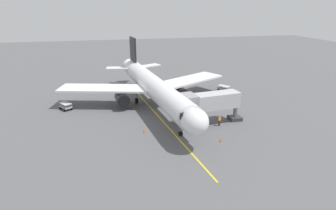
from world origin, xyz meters
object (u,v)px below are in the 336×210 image
Objects in this scene: baggage_cart_near_nose at (66,106)px; baggage_cart_portside at (224,88)px; safety_cone_nose_left at (221,140)px; safety_cone_wing_port at (144,131)px; jet_bridge at (206,103)px; ground_crew_marshaller at (219,121)px; safety_cone_nose_right at (237,114)px; airplane at (153,86)px.

baggage_cart_near_nose is 33.80m from baggage_cart_portside.
safety_cone_nose_left is 1.00× the size of safety_cone_wing_port.
ground_crew_marshaller is at bearing 151.45° from jet_bridge.
ground_crew_marshaller is 0.58× the size of baggage_cart_near_nose.
ground_crew_marshaller reaches higher than safety_cone_wing_port.
ground_crew_marshaller is 12.23m from safety_cone_wing_port.
safety_cone_nose_right is at bearing -144.83° from ground_crew_marshaller.
baggage_cart_portside reaches higher than safety_cone_nose_left.
safety_cone_nose_right is (-4.68, -3.30, -0.61)m from ground_crew_marshaller.
ground_crew_marshaller is 3.11× the size of safety_cone_wing_port.
airplane is at bearing 173.32° from baggage_cart_near_nose.
baggage_cart_near_nose reaches higher than safety_cone_wing_port.
jet_bridge is 20.94× the size of safety_cone_nose_right.
safety_cone_nose_left is (-0.03, 6.44, -3.49)m from jet_bridge.
baggage_cart_portside is at bearing -160.17° from airplane.
safety_cone_nose_right is (-13.38, 8.33, -3.73)m from airplane.
baggage_cart_portside is 25.51m from safety_cone_nose_left.
baggage_cart_portside is 27.40m from safety_cone_wing_port.
jet_bridge reaches higher than safety_cone_wing_port.
baggage_cart_portside is at bearing -122.26° from jet_bridge.
safety_cone_wing_port is (16.90, 3.25, 0.00)m from safety_cone_nose_right.
airplane is at bearing -31.92° from safety_cone_nose_right.
safety_cone_nose_left is 10.91m from safety_cone_nose_right.
ground_crew_marshaller is (-8.70, 11.63, -3.12)m from airplane.
baggage_cart_near_nose is 5.36× the size of safety_cone_wing_port.
jet_bridge is 3.67m from ground_crew_marshaller.
baggage_cart_portside is 15.09m from safety_cone_nose_right.
safety_cone_nose_left is 1.00× the size of safety_cone_nose_right.
safety_cone_nose_left is at bearing 140.55° from baggage_cart_near_nose.
safety_cone_wing_port is at bearing -0.22° from ground_crew_marshaller.
airplane is 12.50m from jet_bridge.
safety_cone_nose_left is (-22.95, 18.88, -0.38)m from baggage_cart_near_nose.
airplane reaches higher than baggage_cart_near_nose.
ground_crew_marshaller reaches higher than safety_cone_nose_right.
ground_crew_marshaller is 3.11× the size of safety_cone_nose_left.
airplane is 16.20m from safety_cone_nose_right.
safety_cone_nose_right is at bearing -161.70° from jet_bridge.
baggage_cart_portside is at bearing -172.63° from baggage_cart_near_nose.
jet_bridge is 3.92× the size of baggage_cart_portside.
safety_cone_nose_right is at bearing 148.08° from airplane.
airplane reaches higher than safety_cone_wing_port.
airplane is at bearing -68.39° from safety_cone_nose_left.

